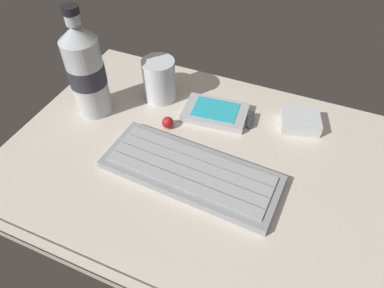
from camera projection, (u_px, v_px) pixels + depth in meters
The scene contains 7 objects.
ground_plane at pixel (191, 161), 60.12cm from camera, with size 64.00×48.00×2.80cm.
keyboard at pixel (191, 171), 56.19cm from camera, with size 29.58×12.62×1.70cm.
handheld_device at pixel (219, 113), 66.17cm from camera, with size 13.32×8.79×1.50cm.
juice_cup at pixel (159, 81), 67.91cm from camera, with size 6.40×6.40×8.50cm.
water_bottle at pixel (86, 71), 61.60cm from camera, with size 6.73×6.73×20.80cm.
charger_block at pixel (300, 121), 63.90cm from camera, with size 7.00×5.60×2.40cm, color silver.
trackball_mouse at pixel (168, 122), 63.83cm from camera, with size 2.20×2.20×2.20cm, color red.
Camera 1 is at (15.48, -36.49, 44.50)cm, focal length 32.34 mm.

